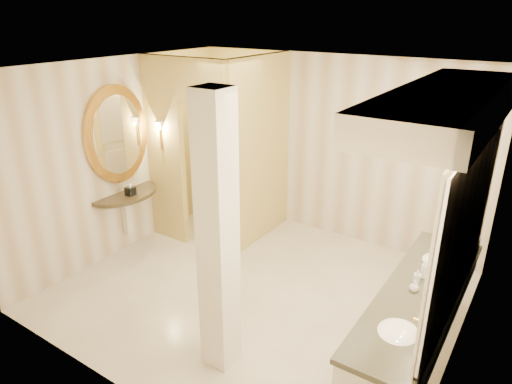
% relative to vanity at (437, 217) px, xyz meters
% --- Properties ---
extents(floor, '(4.50, 4.50, 0.00)m').
position_rel_vanity_xyz_m(floor, '(-1.98, 0.26, -1.63)').
color(floor, silver).
rests_on(floor, ground).
extents(ceiling, '(4.50, 4.50, 0.00)m').
position_rel_vanity_xyz_m(ceiling, '(-1.98, 0.26, 1.07)').
color(ceiling, white).
rests_on(ceiling, wall_back).
extents(wall_back, '(4.50, 0.02, 2.70)m').
position_rel_vanity_xyz_m(wall_back, '(-1.98, 2.26, -0.28)').
color(wall_back, beige).
rests_on(wall_back, floor).
extents(wall_front, '(4.50, 0.02, 2.70)m').
position_rel_vanity_xyz_m(wall_front, '(-1.98, -1.74, -0.28)').
color(wall_front, beige).
rests_on(wall_front, floor).
extents(wall_left, '(0.02, 4.00, 2.70)m').
position_rel_vanity_xyz_m(wall_left, '(-4.23, 0.26, -0.28)').
color(wall_left, beige).
rests_on(wall_left, floor).
extents(wall_right, '(0.02, 4.00, 2.70)m').
position_rel_vanity_xyz_m(wall_right, '(0.27, 0.26, -0.28)').
color(wall_right, beige).
rests_on(wall_right, floor).
extents(toilet_closet, '(1.50, 1.55, 2.70)m').
position_rel_vanity_xyz_m(toilet_closet, '(-3.09, 1.23, -0.24)').
color(toilet_closet, '#D7C470').
rests_on(toilet_closet, floor).
extents(wall_sconce, '(0.14, 0.14, 0.42)m').
position_rel_vanity_xyz_m(wall_sconce, '(-3.90, 0.69, 0.10)').
color(wall_sconce, '#D69144').
rests_on(wall_sconce, toilet_closet).
extents(vanity, '(0.75, 2.65, 2.09)m').
position_rel_vanity_xyz_m(vanity, '(0.00, 0.00, 0.00)').
color(vanity, white).
rests_on(vanity, floor).
extents(console_shelf, '(1.03, 1.03, 1.96)m').
position_rel_vanity_xyz_m(console_shelf, '(-4.19, 0.16, -0.28)').
color(console_shelf, black).
rests_on(console_shelf, floor).
extents(pillar, '(0.29, 0.29, 2.70)m').
position_rel_vanity_xyz_m(pillar, '(-1.63, -0.93, -0.28)').
color(pillar, white).
rests_on(pillar, floor).
extents(tissue_box, '(0.12, 0.12, 0.12)m').
position_rel_vanity_xyz_m(tissue_box, '(-4.01, 0.14, -0.70)').
color(tissue_box, black).
rests_on(tissue_box, console_shelf).
extents(toilet, '(0.55, 0.74, 0.67)m').
position_rel_vanity_xyz_m(toilet, '(-3.25, 1.66, -1.29)').
color(toilet, white).
rests_on(toilet, floor).
extents(soap_bottle_a, '(0.07, 0.07, 0.13)m').
position_rel_vanity_xyz_m(soap_bottle_a, '(-0.11, 0.13, -0.69)').
color(soap_bottle_a, beige).
rests_on(soap_bottle_a, vanity).
extents(soap_bottle_b, '(0.11, 0.11, 0.11)m').
position_rel_vanity_xyz_m(soap_bottle_b, '(-0.09, -0.03, -0.70)').
color(soap_bottle_b, silver).
rests_on(soap_bottle_b, vanity).
extents(soap_bottle_c, '(0.09, 0.09, 0.20)m').
position_rel_vanity_xyz_m(soap_bottle_c, '(-0.07, 0.24, -0.66)').
color(soap_bottle_c, '#C6B28C').
rests_on(soap_bottle_c, vanity).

